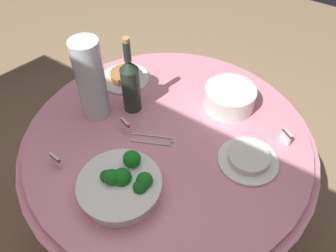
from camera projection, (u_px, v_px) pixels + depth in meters
name	position (u px, v px, depth m)	size (l,w,h in m)	color
ground_plane	(168.00, 223.00, 1.85)	(6.00, 6.00, 0.00)	#9E7F5B
buffet_table	(168.00, 186.00, 1.57)	(1.16, 1.16, 0.74)	maroon
broccoli_bowl	(121.00, 185.00, 1.10)	(0.28, 0.28, 0.11)	white
plate_stack	(230.00, 98.00, 1.38)	(0.21, 0.21, 0.09)	white
wine_bottle	(130.00, 84.00, 1.31)	(0.07, 0.07, 0.34)	#243127
decorative_fruit_vase	(92.00, 84.00, 1.28)	(0.11, 0.11, 0.34)	silver
serving_tongs	(153.00, 139.00, 1.28)	(0.16, 0.11, 0.01)	silver
food_plate_rice	(248.00, 159.00, 1.20)	(0.22, 0.22, 0.04)	white
food_plate_peanuts	(125.00, 77.00, 1.52)	(0.22, 0.22, 0.04)	white
label_placard_front	(286.00, 136.00, 1.26)	(0.05, 0.03, 0.05)	white
label_placard_mid	(125.00, 125.00, 1.30)	(0.05, 0.02, 0.05)	white
label_placard_rear	(56.00, 160.00, 1.18)	(0.05, 0.01, 0.05)	white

